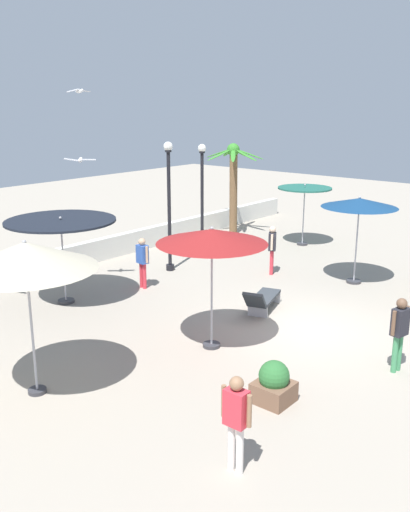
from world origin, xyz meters
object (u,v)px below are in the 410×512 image
object	(u,v)px
lamp_post_0	(202,195)
guest_2	(272,245)
lamp_post_1	(169,202)
guest_3	(236,415)
planter	(274,384)
patio_umbrella_5	(359,204)
seagull_1	(79,91)
seagull_0	(80,160)
guest_1	(142,258)
patio_umbrella_4	(25,256)
lounge_chair_0	(262,299)
patio_umbrella_2	(61,224)
palm_tree_0	(233,177)
patio_umbrella_3	(212,237)
patio_umbrella_0	(305,192)
guest_0	(399,328)

from	to	relation	value
lamp_post_0	guest_2	distance (m)	3.91
lamp_post_1	guest_3	bearing A→B (deg)	-131.26
guest_3	planter	world-z (taller)	guest_3
patio_umbrella_5	seagull_1	world-z (taller)	seagull_1
seagull_0	planter	world-z (taller)	seagull_0
guest_1	seagull_1	bearing A→B (deg)	74.05
patio_umbrella_4	seagull_1	size ratio (longest dim) A/B	3.14
lamp_post_1	lounge_chair_0	distance (m)	5.25
patio_umbrella_2	lamp_post_1	size ratio (longest dim) A/B	0.70
lamp_post_0	guest_3	xyz separation A→B (m)	(-9.84, -9.02, -1.24)
lamp_post_1	guest_3	size ratio (longest dim) A/B	2.66
patio_umbrella_4	guest_3	world-z (taller)	patio_umbrella_4
guest_3	palm_tree_0	bearing A→B (deg)	37.40
patio_umbrella_3	palm_tree_0	xyz separation A→B (m)	(9.69, 6.74, -0.16)
patio_umbrella_4	lamp_post_1	xyz separation A→B (m)	(7.85, 3.77, -0.45)
planter	palm_tree_0	bearing A→B (deg)	40.42
lamp_post_1	seagull_0	distance (m)	3.53
guest_1	patio_umbrella_5	bearing A→B (deg)	-45.53
lamp_post_0	lounge_chair_0	bearing A→B (deg)	-125.29
seagull_1	patio_umbrella_4	bearing A→B (deg)	-134.33
patio_umbrella_2	patio_umbrella_5	world-z (taller)	patio_umbrella_5
patio_umbrella_0	lamp_post_0	size ratio (longest dim) A/B	0.60
guest_1	guest_3	bearing A→B (deg)	-125.04
patio_umbrella_0	guest_1	bearing A→B (deg)	172.81
lamp_post_1	seagull_1	bearing A→B (deg)	101.85
guest_2	seagull_0	world-z (taller)	seagull_0
patio_umbrella_2	guest_3	world-z (taller)	patio_umbrella_2
planter	patio_umbrella_3	bearing A→B (deg)	64.93
patio_umbrella_3	patio_umbrella_5	distance (m)	6.73
patio_umbrella_5	guest_1	world-z (taller)	patio_umbrella_5
patio_umbrella_3	guest_2	xyz separation A→B (m)	(5.80, 2.14, -1.68)
patio_umbrella_4	guest_0	distance (m)	7.76
patio_umbrella_0	planter	world-z (taller)	patio_umbrella_0
guest_3	guest_2	bearing A→B (deg)	30.41
lounge_chair_0	patio_umbrella_3	bearing A→B (deg)	-171.89
patio_umbrella_5	lamp_post_1	distance (m)	6.15
patio_umbrella_3	patio_umbrella_5	world-z (taller)	patio_umbrella_3
guest_2	planter	xyz separation A→B (m)	(-6.98, -4.66, -0.62)
patio_umbrella_4	guest_0	bearing A→B (deg)	-42.90
patio_umbrella_5	guest_2	xyz separation A→B (m)	(-0.92, 2.56, -1.57)
seagull_0	planter	bearing A→B (deg)	-103.79
patio_umbrella_0	patio_umbrella_2	xyz separation A→B (m)	(-10.32, 1.77, 0.16)
patio_umbrella_3	planter	size ratio (longest dim) A/B	3.44
guest_1	planter	xyz separation A→B (m)	(-3.17, -6.91, -0.58)
patio_umbrella_2	patio_umbrella_3	size ratio (longest dim) A/B	1.05
patio_umbrella_3	guest_2	bearing A→B (deg)	20.26
guest_1	planter	distance (m)	7.63
guest_0	planter	bearing A→B (deg)	154.54
patio_umbrella_4	seagull_1	distance (m)	10.66
guest_1	seagull_0	xyz separation A→B (m)	(-1.16, 1.28, 3.01)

